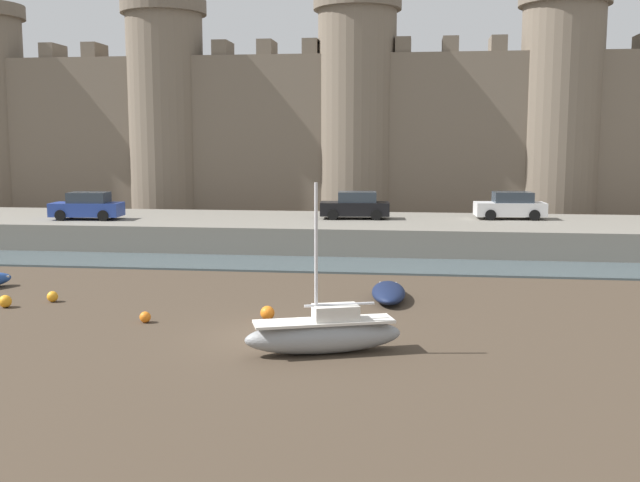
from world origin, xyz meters
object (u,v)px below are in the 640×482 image
sailboat_foreground_centre (325,333)px  mooring_buoy_off_centre (5,301)px  mooring_buoy_near_shore (145,317)px  rowboat_foreground_left (388,292)px  mooring_buoy_near_channel (53,297)px  car_quay_west (511,206)px  mooring_buoy_mid_mud (267,313)px  car_quay_centre_east (87,206)px  car_quay_east (355,206)px

sailboat_foreground_centre → mooring_buoy_off_centre: (-12.65, 4.46, -0.35)m
mooring_buoy_near_shore → mooring_buoy_off_centre: 6.26m
mooring_buoy_off_centre → sailboat_foreground_centre: bearing=-19.4°
rowboat_foreground_left → mooring_buoy_near_shore: size_ratio=9.72×
mooring_buoy_near_channel → car_quay_west: bearing=43.4°
rowboat_foreground_left → mooring_buoy_mid_mud: size_ratio=7.51×
rowboat_foreground_left → car_quay_centre_east: car_quay_centre_east is taller
sailboat_foreground_centre → mooring_buoy_off_centre: bearing=160.6°
sailboat_foreground_centre → mooring_buoy_mid_mud: sailboat_foreground_centre is taller
mooring_buoy_near_channel → mooring_buoy_mid_mud: (8.88, -1.82, 0.04)m
rowboat_foreground_left → car_quay_west: (6.62, 16.51, 2.01)m
mooring_buoy_mid_mud → car_quay_west: car_quay_west is taller
sailboat_foreground_centre → car_quay_west: 25.55m
car_quay_west → car_quay_centre_east: bearing=-172.2°
mooring_buoy_near_shore → car_quay_east: car_quay_east is taller
rowboat_foreground_left → car_quay_west: bearing=68.1°
rowboat_foreground_left → car_quay_east: size_ratio=0.89×
rowboat_foreground_left → mooring_buoy_near_shore: rowboat_foreground_left is taller
rowboat_foreground_left → mooring_buoy_off_centre: 14.60m
car_quay_centre_east → car_quay_east: (15.74, 2.43, 0.00)m
car_quay_centre_east → mooring_buoy_near_shore: bearing=-60.4°
mooring_buoy_near_channel → mooring_buoy_off_centre: (-1.29, -1.16, 0.03)m
mooring_buoy_off_centre → car_quay_west: bearing=43.3°
car_quay_centre_east → sailboat_foreground_centre: bearing=-51.1°
sailboat_foreground_centre → car_quay_centre_east: size_ratio=1.20×
mooring_buoy_mid_mud → mooring_buoy_near_channel: bearing=168.4°
sailboat_foreground_centre → mooring_buoy_near_channel: sailboat_foreground_centre is taller
mooring_buoy_off_centre → mooring_buoy_mid_mud: mooring_buoy_mid_mud is taller
sailboat_foreground_centre → car_quay_east: sailboat_foreground_centre is taller
mooring_buoy_off_centre → car_quay_east: car_quay_east is taller
sailboat_foreground_centre → car_quay_west: (8.23, 24.12, 1.75)m
sailboat_foreground_centre → mooring_buoy_near_shore: size_ratio=13.05×
mooring_buoy_mid_mud → mooring_buoy_off_centre: bearing=176.2°
mooring_buoy_near_shore → sailboat_foreground_centre: bearing=-23.6°
mooring_buoy_off_centre → car_quay_centre_east: (-4.05, 16.24, 2.10)m
mooring_buoy_near_shore → mooring_buoy_near_channel: (-4.76, 2.73, 0.02)m
mooring_buoy_off_centre → car_quay_centre_east: car_quay_centre_east is taller
mooring_buoy_near_shore → car_quay_west: bearing=55.1°
car_quay_west → car_quay_east: size_ratio=1.00×
sailboat_foreground_centre → mooring_buoy_off_centre: 13.42m
mooring_buoy_off_centre → mooring_buoy_mid_mud: size_ratio=0.95×
mooring_buoy_near_shore → car_quay_centre_east: car_quay_centre_east is taller
car_quay_centre_east → car_quay_east: bearing=8.8°
rowboat_foreground_left → mooring_buoy_near_shore: bearing=-150.0°
rowboat_foreground_left → car_quay_west: size_ratio=0.89×
sailboat_foreground_centre → rowboat_foreground_left: bearing=78.1°
sailboat_foreground_centre → car_quay_centre_east: 26.66m
mooring_buoy_off_centre → car_quay_west: size_ratio=0.11×
sailboat_foreground_centre → mooring_buoy_near_channel: bearing=153.7°
car_quay_west → car_quay_east: bearing=-173.8°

